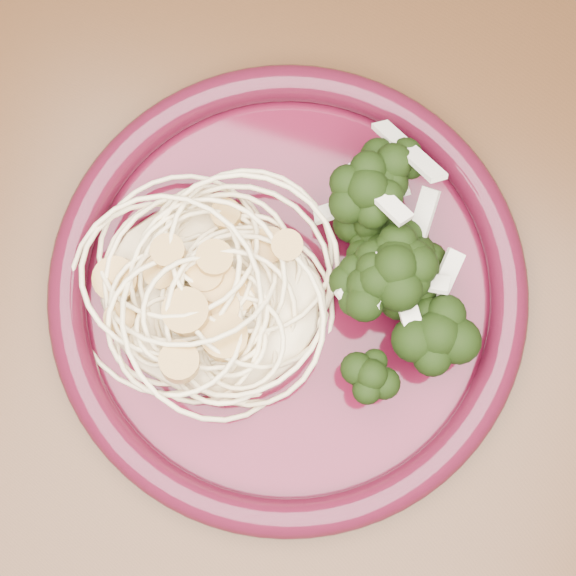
# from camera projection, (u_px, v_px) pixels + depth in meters

# --- Properties ---
(dining_table) EXTENTS (1.20, 0.80, 0.75)m
(dining_table) POSITION_uv_depth(u_px,v_px,m) (375.00, 375.00, 0.61)
(dining_table) COLOR #472814
(dining_table) RESTS_ON ground
(dinner_plate) EXTENTS (0.40, 0.40, 0.03)m
(dinner_plate) POSITION_uv_depth(u_px,v_px,m) (288.00, 291.00, 0.51)
(dinner_plate) COLOR #430A19
(dinner_plate) RESTS_ON dining_table
(spaghetti_pile) EXTENTS (0.18, 0.17, 0.03)m
(spaghetti_pile) POSITION_uv_depth(u_px,v_px,m) (209.00, 294.00, 0.50)
(spaghetti_pile) COLOR #F9E6B4
(spaghetti_pile) RESTS_ON dinner_plate
(scallop_cluster) EXTENTS (0.18, 0.18, 0.04)m
(scallop_cluster) POSITION_uv_depth(u_px,v_px,m) (202.00, 283.00, 0.46)
(scallop_cluster) COLOR gold
(scallop_cluster) RESTS_ON spaghetti_pile
(broccoli_pile) EXTENTS (0.14, 0.17, 0.05)m
(broccoli_pile) POSITION_uv_depth(u_px,v_px,m) (386.00, 275.00, 0.49)
(broccoli_pile) COLOR black
(broccoli_pile) RESTS_ON dinner_plate
(onion_garnish) EXTENTS (0.10, 0.11, 0.06)m
(onion_garnish) POSITION_uv_depth(u_px,v_px,m) (393.00, 264.00, 0.46)
(onion_garnish) COLOR beige
(onion_garnish) RESTS_ON broccoli_pile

